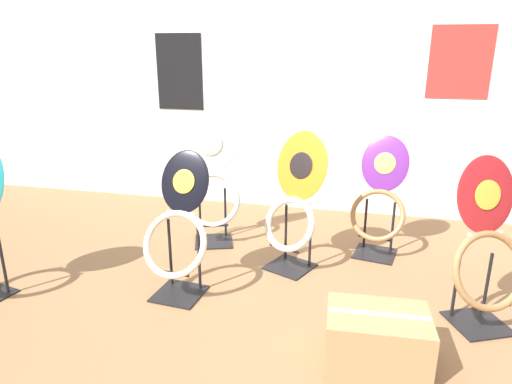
{
  "coord_description": "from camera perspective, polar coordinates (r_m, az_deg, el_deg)",
  "views": [
    {
      "loc": [
        0.31,
        -1.62,
        1.44
      ],
      "look_at": [
        -0.33,
        1.07,
        0.55
      ],
      "focal_mm": 32.0,
      "sensor_mm": 36.0,
      "label": 1
    }
  ],
  "objects": [
    {
      "name": "wall_back",
      "position": [
        4.03,
        9.22,
        15.63
      ],
      "size": [
        8.0,
        0.07,
        2.6
      ],
      "color": "silver",
      "rests_on": "ground_plane"
    },
    {
      "name": "storage_box",
      "position": [
        2.31,
        14.88,
        -17.29
      ],
      "size": [
        0.49,
        0.35,
        0.26
      ],
      "color": "#A37F51",
      "rests_on": "ground_plane"
    },
    {
      "name": "toilet_seat_display_crimson_swirl",
      "position": [
        2.66,
        26.91,
        -6.72
      ],
      "size": [
        0.46,
        0.4,
        0.91
      ],
      "color": "black",
      "rests_on": "ground_plane"
    },
    {
      "name": "toilet_seat_display_jazz_black",
      "position": [
        2.72,
        -9.69,
        -4.67
      ],
      "size": [
        0.42,
        0.4,
        0.86
      ],
      "color": "black",
      "rests_on": "ground_plane"
    },
    {
      "name": "toilet_seat_display_purple_note",
      "position": [
        3.33,
        15.19,
        -1.3
      ],
      "size": [
        0.41,
        0.4,
        0.84
      ],
      "color": "black",
      "rests_on": "ground_plane"
    },
    {
      "name": "toilet_seat_display_white_plain",
      "position": [
        3.39,
        -5.53,
        0.76
      ],
      "size": [
        0.44,
        0.36,
        0.99
      ],
      "color": "black",
      "rests_on": "ground_plane"
    },
    {
      "name": "toilet_seat_display_orange_sun",
      "position": [
        3.01,
        4.73,
        -2.01
      ],
      "size": [
        0.47,
        0.43,
        0.92
      ],
      "color": "black",
      "rests_on": "ground_plane"
    }
  ]
}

